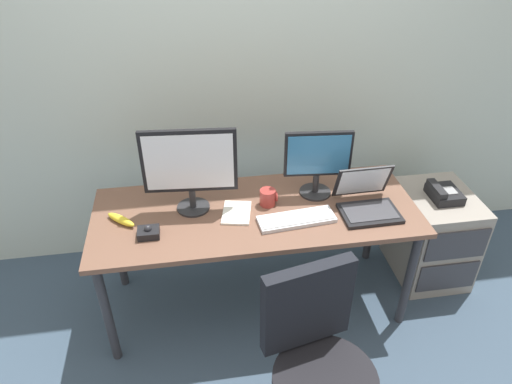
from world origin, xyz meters
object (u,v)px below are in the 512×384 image
Objects in this scene: office_chair at (317,378)px; keyboard at (297,219)px; laptop at (367,201)px; monitor_main at (190,166)px; monitor_side at (318,160)px; file_cabinet at (432,235)px; desk_phone at (444,193)px; trackball_mouse at (148,232)px; paper_notepad at (237,213)px; coffee_mug at (268,197)px; banana at (121,219)px.

office_chair is 0.81m from keyboard.
keyboard is at bearing -173.38° from laptop.
monitor_side is at bearing 3.46° from monitor_main.
desk_phone is at bearing -116.78° from file_cabinet.
paper_notepad is at bearing 14.36° from trackball_mouse.
keyboard reaches higher than file_cabinet.
coffee_mug reaches higher than desk_phone.
monitor_side is 1.87× the size of paper_notepad.
desk_phone is 1.09m from coffee_mug.
laptop is at bearing 59.56° from office_chair.
monitor_main is at bearing 159.59° from keyboard.
keyboard is at bearing -167.19° from desk_phone.
monitor_main is 1.27× the size of monitor_side.
file_cabinet is 1.54× the size of monitor_side.
monitor_main is 0.47m from coffee_mug.
monitor_main is 1.18× the size of keyboard.
banana is (-1.08, -0.11, -0.20)m from monitor_side.
monitor_side is at bearing 179.57° from file_cabinet.
paper_notepad is at bearing -175.27° from desk_phone.
coffee_mug is at bearing -177.66° from desk_phone.
office_chair is 4.60× the size of paper_notepad.
banana is at bearing -174.29° from monitor_side.
desk_phone is at bearing 17.06° from laptop.
coffee_mug is at bearing -166.93° from monitor_side.
laptop is (0.24, -0.19, -0.17)m from monitor_side.
desk_phone is at bearing -1.61° from monitor_side.
file_cabinet is 2.89× the size of paper_notepad.
banana is (-1.89, -0.10, 0.43)m from file_cabinet.
monitor_side reaches higher than coffee_mug.
office_chair is at bearing -120.44° from laptop.
monitor_main reaches higher than laptop.
monitor_main is at bearing 40.98° from trackball_mouse.
desk_phone is at bearing 12.81° from keyboard.
desk_phone is at bearing 4.73° from paper_notepad.
banana is at bearing 133.74° from office_chair.
trackball_mouse is at bearing -172.64° from desk_phone.
paper_notepad is at bearing 105.34° from office_chair.
monitor_side is 0.36m from keyboard.
keyboard is at bearing -124.36° from monitor_side.
paper_notepad is at bearing -161.71° from coffee_mug.
keyboard reaches higher than desk_phone.
monitor_main is (-1.51, -0.04, 0.68)m from file_cabinet.
monitor_main is 5.07× the size of coffee_mug.
laptop reaches higher than trackball_mouse.
monitor_side is 2.05× the size of banana.
laptop is at bearing -9.26° from monitor_main.
file_cabinet is 1.44m from office_chair.
banana is (-0.92, 0.13, 0.01)m from keyboard.
office_chair reaches higher than banana.
file_cabinet is 1.94m from banana.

